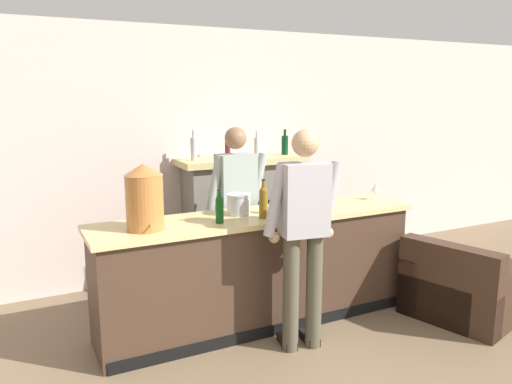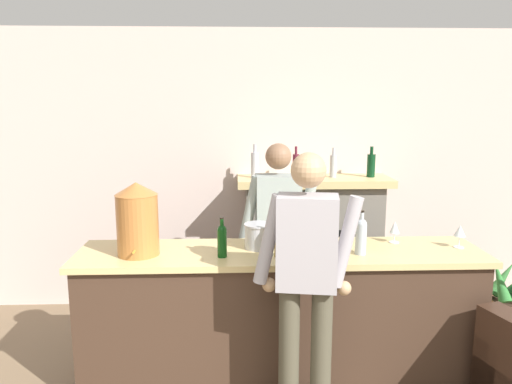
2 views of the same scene
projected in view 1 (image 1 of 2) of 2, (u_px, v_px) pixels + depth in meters
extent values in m
cube|color=beige|center=(180.00, 155.00, 5.51)|extent=(12.00, 0.07, 2.75)
cube|color=#412D21|center=(258.00, 271.00, 4.45)|extent=(2.85, 0.59, 0.97)
cube|color=#D2BA7A|center=(258.00, 217.00, 4.35)|extent=(2.92, 0.66, 0.04)
cube|color=black|center=(274.00, 330.00, 4.27)|extent=(2.79, 0.01, 0.10)
cube|color=slate|center=(242.00, 218.00, 5.71)|extent=(1.30, 0.44, 1.28)
cube|color=black|center=(251.00, 238.00, 5.54)|extent=(0.71, 0.02, 0.82)
cube|color=#D2BA7A|center=(242.00, 160.00, 5.56)|extent=(1.46, 0.52, 0.07)
cylinder|color=#B1B2BD|center=(194.00, 149.00, 5.28)|extent=(0.07, 0.07, 0.24)
cylinder|color=#B1B2BD|center=(193.00, 134.00, 5.25)|extent=(0.03, 0.03, 0.08)
cylinder|color=#551A2A|center=(228.00, 148.00, 5.45)|extent=(0.06, 0.06, 0.22)
cylinder|color=#551A2A|center=(227.00, 134.00, 5.43)|extent=(0.02, 0.02, 0.07)
cylinder|color=#AAAEB2|center=(257.00, 147.00, 5.61)|extent=(0.06, 0.06, 0.21)
cylinder|color=#AAAEB2|center=(257.00, 134.00, 5.58)|extent=(0.03, 0.03, 0.07)
cylinder|color=#0C3419|center=(285.00, 145.00, 5.77)|extent=(0.08, 0.08, 0.22)
cylinder|color=#0C3419|center=(285.00, 133.00, 5.74)|extent=(0.03, 0.03, 0.07)
cube|color=#362217|center=(462.00, 295.00, 4.64)|extent=(0.99, 1.08, 0.40)
cube|color=#362217|center=(448.00, 286.00, 4.41)|extent=(0.43, 0.92, 0.75)
cube|color=#362217|center=(502.00, 299.00, 4.37)|extent=(0.79, 0.41, 0.54)
cube|color=#362217|center=(427.00, 278.00, 4.88)|extent=(0.79, 0.41, 0.54)
cylinder|color=#945E3B|center=(387.00, 251.00, 6.17)|extent=(0.34, 0.34, 0.26)
cylinder|color=#332319|center=(388.00, 242.00, 6.14)|extent=(0.30, 0.30, 0.02)
cone|color=#2B703D|center=(393.00, 227.00, 6.17)|extent=(0.18, 0.29, 0.32)
cone|color=#387838|center=(381.00, 225.00, 6.19)|extent=(0.34, 0.19, 0.36)
cone|color=#317C34|center=(382.00, 227.00, 6.04)|extent=(0.15, 0.32, 0.39)
cone|color=#257227|center=(397.00, 226.00, 5.99)|extent=(0.35, 0.16, 0.43)
cylinder|color=#4B4736|center=(314.00, 291.00, 4.02)|extent=(0.13, 0.13, 0.96)
cube|color=black|center=(309.00, 338.00, 4.17)|extent=(0.14, 0.25, 0.07)
cylinder|color=#4B4736|center=(291.00, 294.00, 3.96)|extent=(0.13, 0.13, 0.96)
cube|color=black|center=(287.00, 341.00, 4.12)|extent=(0.14, 0.25, 0.07)
cube|color=#A29DA3|center=(304.00, 200.00, 3.84)|extent=(0.39, 0.27, 0.57)
cylinder|color=#A29DA3|center=(330.00, 197.00, 3.93)|extent=(0.20, 0.08, 0.57)
sphere|color=tan|center=(328.00, 233.00, 4.01)|extent=(0.09, 0.09, 0.09)
cylinder|color=#A29DA3|center=(275.00, 200.00, 3.79)|extent=(0.20, 0.08, 0.57)
sphere|color=tan|center=(274.00, 237.00, 3.87)|extent=(0.09, 0.09, 0.09)
sphere|color=tan|center=(305.00, 143.00, 3.76)|extent=(0.21, 0.21, 0.21)
cylinder|color=#242228|center=(227.00, 258.00, 4.87)|extent=(0.13, 0.13, 0.93)
cube|color=black|center=(231.00, 302.00, 4.90)|extent=(0.11, 0.24, 0.07)
cylinder|color=#242228|center=(245.00, 255.00, 4.97)|extent=(0.13, 0.13, 0.93)
cube|color=black|center=(249.00, 298.00, 4.99)|extent=(0.11, 0.24, 0.07)
cube|color=#909D9A|center=(236.00, 182.00, 4.77)|extent=(0.37, 0.23, 0.55)
cylinder|color=#909D9A|center=(215.00, 185.00, 4.65)|extent=(0.20, 0.08, 0.57)
sphere|color=#876247|center=(216.00, 217.00, 4.69)|extent=(0.09, 0.09, 0.09)
cylinder|color=#909D9A|center=(258.00, 181.00, 4.87)|extent=(0.20, 0.08, 0.57)
sphere|color=#876247|center=(259.00, 212.00, 4.91)|extent=(0.09, 0.09, 0.09)
sphere|color=#876247|center=(235.00, 138.00, 4.69)|extent=(0.21, 0.21, 0.21)
cylinder|color=#B46E35|center=(145.00, 202.00, 3.82)|extent=(0.29, 0.29, 0.43)
cone|color=#B46E35|center=(143.00, 169.00, 3.77)|extent=(0.29, 0.29, 0.09)
cylinder|color=#B29333|center=(151.00, 226.00, 3.71)|extent=(0.02, 0.04, 0.02)
cylinder|color=silver|center=(239.00, 205.00, 4.32)|extent=(0.20, 0.20, 0.17)
cylinder|color=silver|center=(239.00, 195.00, 4.31)|extent=(0.21, 0.21, 0.01)
cylinder|color=brown|center=(263.00, 205.00, 4.20)|extent=(0.07, 0.07, 0.23)
sphere|color=brown|center=(263.00, 191.00, 4.18)|extent=(0.07, 0.07, 0.07)
cylinder|color=brown|center=(264.00, 186.00, 4.17)|extent=(0.03, 0.03, 0.09)
cylinder|color=black|center=(264.00, 180.00, 4.16)|extent=(0.03, 0.03, 0.01)
cylinder|color=#A9B6C1|center=(318.00, 198.00, 4.48)|extent=(0.08, 0.08, 0.22)
sphere|color=#A9B6C1|center=(318.00, 186.00, 4.46)|extent=(0.07, 0.07, 0.07)
cylinder|color=#A9B6C1|center=(319.00, 182.00, 4.45)|extent=(0.03, 0.03, 0.08)
cylinder|color=black|center=(319.00, 176.00, 4.44)|extent=(0.03, 0.03, 0.01)
cylinder|color=#0E3F12|center=(220.00, 211.00, 4.04)|extent=(0.07, 0.07, 0.19)
sphere|color=#0E3F12|center=(219.00, 200.00, 4.02)|extent=(0.06, 0.06, 0.06)
cylinder|color=#0E3F12|center=(219.00, 195.00, 4.01)|extent=(0.03, 0.03, 0.08)
cylinder|color=black|center=(219.00, 190.00, 4.00)|extent=(0.03, 0.03, 0.01)
cylinder|color=#ACBBB9|center=(277.00, 203.00, 4.34)|extent=(0.07, 0.07, 0.19)
sphere|color=#ACBBB9|center=(277.00, 193.00, 4.32)|extent=(0.07, 0.07, 0.07)
cylinder|color=#ACBBB9|center=(277.00, 188.00, 4.31)|extent=(0.03, 0.03, 0.07)
cylinder|color=black|center=(277.00, 184.00, 4.30)|extent=(0.03, 0.03, 0.01)
cylinder|color=silver|center=(375.00, 199.00, 4.95)|extent=(0.07, 0.07, 0.01)
cylinder|color=silver|center=(375.00, 195.00, 4.94)|extent=(0.01, 0.01, 0.08)
cone|color=silver|center=(376.00, 187.00, 4.92)|extent=(0.08, 0.08, 0.08)
cylinder|color=silver|center=(330.00, 201.00, 4.88)|extent=(0.08, 0.08, 0.01)
cylinder|color=silver|center=(330.00, 197.00, 4.88)|extent=(0.01, 0.01, 0.07)
cone|color=silver|center=(331.00, 189.00, 4.86)|extent=(0.07, 0.07, 0.09)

